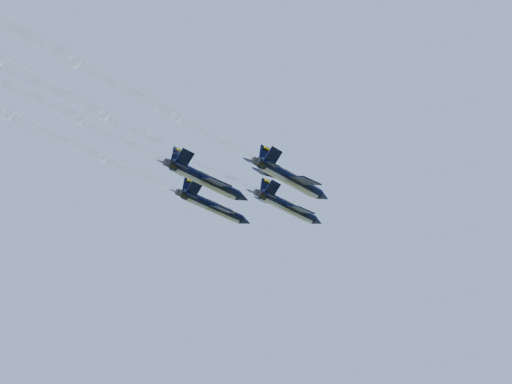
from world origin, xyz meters
The scene contains 4 objects.
jet_lead centered at (6.14, 11.93, 103.76)m, with size 12.03×17.38×5.66m.
jet_left centered at (-5.13, 5.58, 103.76)m, with size 12.03×17.38×5.66m.
jet_right centered at (12.53, -0.19, 103.76)m, with size 12.03×17.38×5.66m.
jet_slot centered at (0.94, -5.89, 103.76)m, with size 12.03×17.38×5.66m.
Camera 1 is at (51.83, -82.57, 69.39)m, focal length 45.00 mm.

